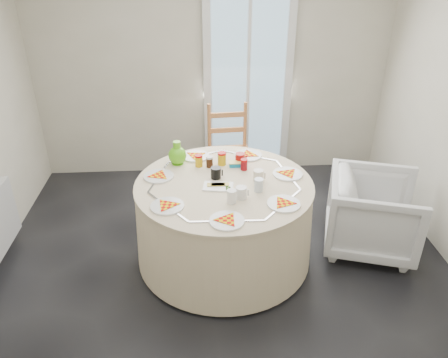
{
  "coord_description": "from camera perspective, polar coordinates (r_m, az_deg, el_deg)",
  "views": [
    {
      "loc": [
        -0.19,
        -2.88,
        2.53
      ],
      "look_at": [
        0.02,
        0.25,
        0.8
      ],
      "focal_mm": 35.0,
      "sensor_mm": 36.0,
      "label": 1
    }
  ],
  "objects": [
    {
      "name": "green_pitcher",
      "position": [
        3.9,
        -6.13,
        3.46
      ],
      "size": [
        0.17,
        0.17,
        0.21
      ],
      "primitive_type": null,
      "rotation": [
        0.0,
        0.0,
        -0.02
      ],
      "color": "#56BD17",
      "rests_on": "table"
    },
    {
      "name": "table",
      "position": [
        3.81,
        0.0,
        -5.61
      ],
      "size": [
        1.53,
        1.53,
        0.77
      ],
      "primitive_type": "cylinder",
      "color": "beige",
      "rests_on": "floor"
    },
    {
      "name": "jar_cluster",
      "position": [
        3.82,
        -0.5,
        2.25
      ],
      "size": [
        0.5,
        0.36,
        0.13
      ],
      "primitive_type": null,
      "rotation": [
        0.0,
        0.0,
        -0.33
      ],
      "color": "#AD7F10",
      "rests_on": "table"
    },
    {
      "name": "cheese_platter",
      "position": [
        3.54,
        -0.77,
        -0.93
      ],
      "size": [
        0.26,
        0.19,
        0.03
      ],
      "primitive_type": null,
      "rotation": [
        0.0,
        0.0,
        -0.16
      ],
      "color": "white",
      "rests_on": "table"
    },
    {
      "name": "wooden_chair",
      "position": [
        4.71,
        0.73,
        2.89
      ],
      "size": [
        0.49,
        0.47,
        1.02
      ],
      "primitive_type": null,
      "rotation": [
        0.0,
        0.0,
        0.07
      ],
      "color": "#AC6844",
      "rests_on": "floor"
    },
    {
      "name": "glass_door",
      "position": [
        5.09,
        3.1,
        11.86
      ],
      "size": [
        1.0,
        0.08,
        2.1
      ],
      "primitive_type": "cube",
      "color": "silver",
      "rests_on": "floor"
    },
    {
      "name": "mugs_glasses",
      "position": [
        3.57,
        1.91,
        -0.0
      ],
      "size": [
        0.83,
        0.83,
        0.12
      ],
      "primitive_type": null,
      "rotation": [
        0.0,
        0.0,
        -0.36
      ],
      "color": "#9E9E9E",
      "rests_on": "table"
    },
    {
      "name": "wall_back",
      "position": [
        5.04,
        -1.56,
        14.67
      ],
      "size": [
        4.0,
        0.02,
        2.6
      ],
      "primitive_type": "cube",
      "color": "#BCB5A3",
      "rests_on": "floor"
    },
    {
      "name": "butter_tub",
      "position": [
        3.87,
        1.45,
        2.02
      ],
      "size": [
        0.11,
        0.08,
        0.04
      ],
      "primitive_type": "cube",
      "rotation": [
        0.0,
        0.0,
        0.01
      ],
      "color": "#0F82AF",
      "rests_on": "table"
    },
    {
      "name": "floor",
      "position": [
        3.84,
        -0.02,
        -12.4
      ],
      "size": [
        4.0,
        4.0,
        0.0
      ],
      "primitive_type": "plane",
      "color": "black",
      "rests_on": "ground"
    },
    {
      "name": "armchair",
      "position": [
        4.15,
        18.93,
        -3.96
      ],
      "size": [
        0.91,
        0.95,
        0.79
      ],
      "primitive_type": "imported",
      "rotation": [
        0.0,
        0.0,
        1.27
      ],
      "color": "silver",
      "rests_on": "floor"
    },
    {
      "name": "place_settings",
      "position": [
        3.6,
        0.0,
        -0.42
      ],
      "size": [
        1.75,
        1.75,
        0.03
      ],
      "primitive_type": null,
      "rotation": [
        0.0,
        0.0,
        -0.33
      ],
      "color": "white",
      "rests_on": "table"
    }
  ]
}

